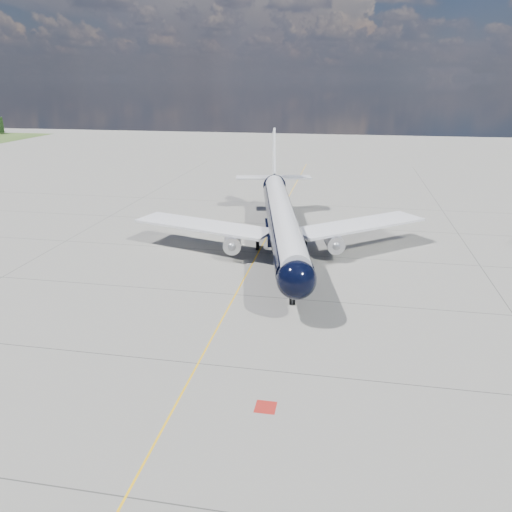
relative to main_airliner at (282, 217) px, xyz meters
name	(u,v)px	position (x,y,z in m)	size (l,w,h in m)	color
ground	(264,242)	(-2.96, 2.60, -4.73)	(320.00, 320.00, 0.00)	gray
taxiway_centerline	(258,253)	(-2.96, -2.40, -4.73)	(0.16, 160.00, 0.01)	#F8B50D
red_marking	(266,407)	(3.84, -37.40, -4.73)	(1.60, 1.60, 0.01)	maroon
main_airliner	(282,217)	(0.00, 0.00, 0.00)	(42.57, 52.45, 15.26)	black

